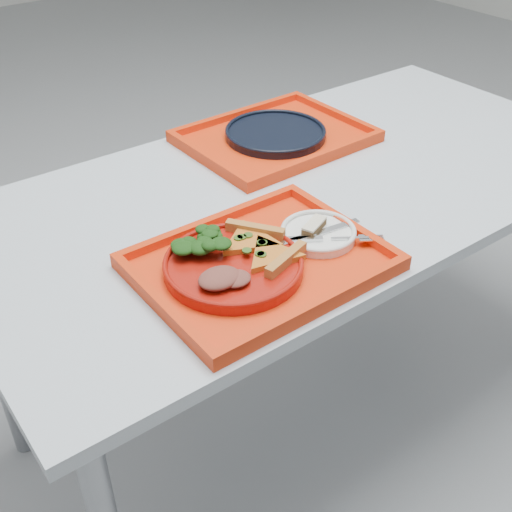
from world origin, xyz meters
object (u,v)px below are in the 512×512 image
(navy_plate, at_px, (275,134))
(dessert_bar, at_px, (314,226))
(tray_far, at_px, (275,139))
(tray_main, at_px, (260,266))
(dinner_plate, at_px, (233,267))

(navy_plate, relative_size, dessert_bar, 3.78)
(tray_far, height_order, navy_plate, navy_plate)
(tray_far, bearing_deg, navy_plate, 0.00)
(tray_far, height_order, dessert_bar, dessert_bar)
(tray_main, height_order, dinner_plate, dinner_plate)
(tray_main, height_order, dessert_bar, dessert_bar)
(tray_far, distance_m, navy_plate, 0.01)
(tray_main, bearing_deg, tray_far, 48.60)
(tray_far, bearing_deg, dessert_bar, -119.85)
(tray_main, xyz_separation_m, dessert_bar, (0.14, 0.01, 0.03))
(tray_far, bearing_deg, dinner_plate, -137.00)
(dinner_plate, height_order, dessert_bar, dessert_bar)
(navy_plate, xyz_separation_m, dessert_bar, (-0.22, -0.41, 0.01))
(tray_main, relative_size, dinner_plate, 1.73)
(dinner_plate, xyz_separation_m, navy_plate, (0.42, 0.41, -0.00))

